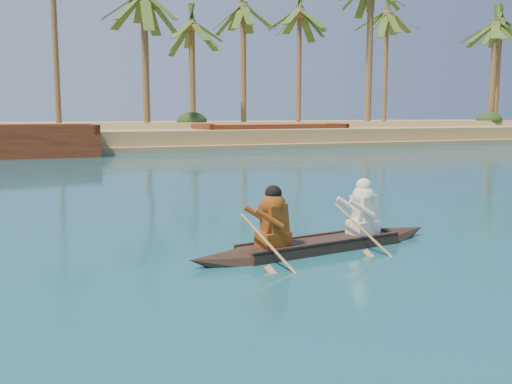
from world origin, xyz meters
name	(u,v)px	position (x,y,z in m)	size (l,w,h in m)	color
ground	(91,224)	(0.00, 0.00, 0.00)	(160.00, 160.00, 0.00)	navy
sandy_embankment	(41,133)	(0.00, 46.89, 0.53)	(150.00, 51.00, 1.50)	tan
palm_grove	(40,40)	(0.00, 35.00, 8.00)	(110.00, 14.00, 16.00)	#3D5A1F
shrub_cluster	(46,130)	(0.00, 31.50, 1.20)	(100.00, 6.00, 2.40)	#1F3714
canoe	(320,235)	(3.55, -4.00, 0.27)	(5.15, 1.49, 1.41)	#33251C
barge_right	(271,137)	(15.91, 27.00, 0.67)	(11.85, 4.85, 1.93)	brown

